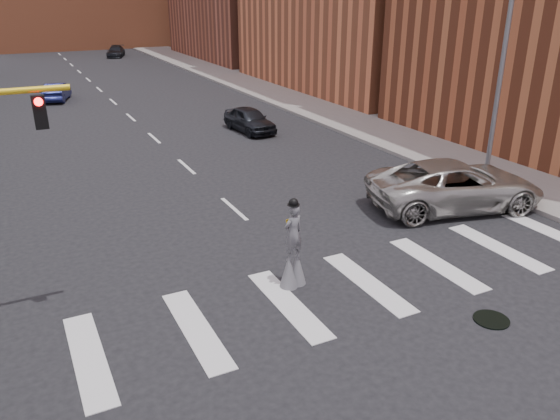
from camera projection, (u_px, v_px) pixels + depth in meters
The scene contains 9 objects.
ground_plane at pixel (349, 311), 14.32m from camera, with size 160.00×160.00×0.00m, color black.
sidewalk_right at pixel (304, 102), 40.18m from camera, with size 5.00×90.00×0.18m, color slate.
manhole at pixel (491, 320), 13.90m from camera, with size 0.90×0.90×0.04m, color black.
streetlight at pixel (500, 68), 21.97m from camera, with size 2.05×0.20×9.00m.
stilt_performer at pixel (293, 253), 15.20m from camera, with size 0.83×0.60×2.64m.
suv_crossing at pixel (455, 185), 20.74m from camera, with size 3.06×6.63×1.84m, color #AFADA5.
car_near at pixel (249, 120), 32.03m from camera, with size 1.69×4.21×1.43m, color black.
car_mid at pixel (57, 92), 41.02m from camera, with size 1.41×4.03×1.33m, color navy.
car_far at pixel (116, 52), 67.52m from camera, with size 1.82×4.48×1.30m, color black.
Camera 1 is at (-7.11, -10.16, 7.84)m, focal length 35.00 mm.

